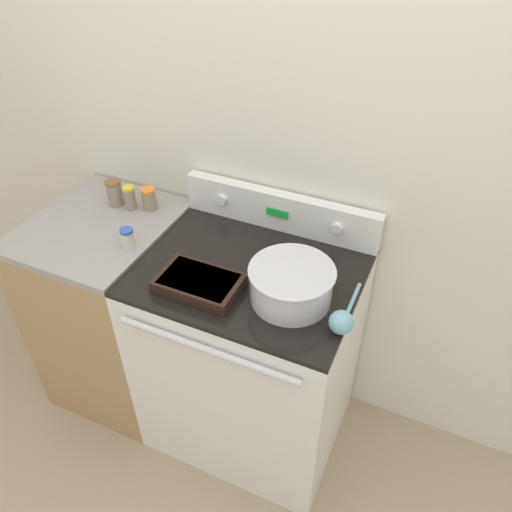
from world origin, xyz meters
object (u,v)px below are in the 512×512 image
spice_jar_blue_cap (128,238)px  spice_jar_orange_cap (149,199)px  spice_jar_brown_cap (115,193)px  spice_jar_yellow_cap (130,198)px  ladle (342,321)px  casserole_dish (199,283)px  mixing_bowl (291,282)px

spice_jar_blue_cap → spice_jar_orange_cap: (-0.07, 0.25, 0.01)m
spice_jar_blue_cap → spice_jar_brown_cap: (-0.22, 0.22, 0.02)m
spice_jar_blue_cap → spice_jar_yellow_cap: spice_jar_yellow_cap is taller
spice_jar_orange_cap → spice_jar_brown_cap: (-0.15, -0.03, 0.01)m
ladle → spice_jar_orange_cap: bearing=160.9°
casserole_dish → spice_jar_yellow_cap: (-0.50, 0.31, 0.04)m
mixing_bowl → casserole_dish: 0.32m
casserole_dish → ladle: size_ratio=1.05×
ladle → spice_jar_yellow_cap: spice_jar_yellow_cap is taller
ladle → spice_jar_brown_cap: spice_jar_brown_cap is taller
mixing_bowl → ladle: bearing=-18.3°
spice_jar_brown_cap → mixing_bowl: bearing=-14.4°
spice_jar_blue_cap → spice_jar_brown_cap: bearing=134.9°
spice_jar_blue_cap → spice_jar_brown_cap: 0.31m
casserole_dish → spice_jar_orange_cap: (-0.43, 0.34, 0.03)m
casserole_dish → spice_jar_brown_cap: size_ratio=2.56×
mixing_bowl → spice_jar_yellow_cap: mixing_bowl is taller
spice_jar_orange_cap → ladle: bearing=-19.1°
ladle → spice_jar_blue_cap: bearing=175.5°
spice_jar_blue_cap → casserole_dish: bearing=-13.8°
mixing_bowl → spice_jar_yellow_cap: 0.83m
ladle → spice_jar_yellow_cap: (-1.00, 0.29, 0.03)m
casserole_dish → spice_jar_blue_cap: 0.36m
mixing_bowl → casserole_dish: (-0.30, -0.08, -0.05)m
spice_jar_brown_cap → spice_jar_yellow_cap: bearing=-0.8°
spice_jar_yellow_cap → spice_jar_brown_cap: bearing=179.2°
mixing_bowl → spice_jar_orange_cap: size_ratio=3.02×
casserole_dish → spice_jar_brown_cap: (-0.58, 0.31, 0.04)m
mixing_bowl → casserole_dish: mixing_bowl is taller
spice_jar_orange_cap → spice_jar_yellow_cap: 0.08m
ladle → spice_jar_orange_cap: spice_jar_orange_cap is taller
spice_jar_yellow_cap → spice_jar_orange_cap: bearing=22.7°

